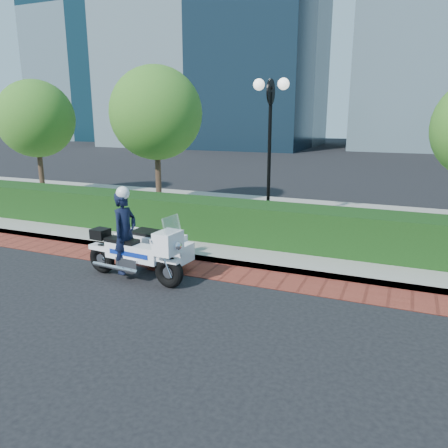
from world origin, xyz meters
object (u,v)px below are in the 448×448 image
at_px(lamppost, 270,130).
at_px(tree_a, 36,119).
at_px(tree_b, 156,113).
at_px(police_motorcycle, 140,244).

bearing_deg(lamppost, tree_a, 172.59).
relative_size(lamppost, tree_b, 0.86).
bearing_deg(tree_a, tree_b, 0.00).
height_order(tree_b, police_motorcycle, tree_b).
bearing_deg(tree_a, police_motorcycle, -34.08).
relative_size(tree_b, police_motorcycle, 2.00).
bearing_deg(tree_a, lamppost, -7.41).
bearing_deg(tree_b, police_motorcycle, -62.33).
xyz_separation_m(tree_a, police_motorcycle, (8.52, -5.77, -2.55)).
height_order(lamppost, tree_a, tree_a).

